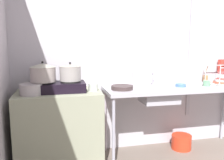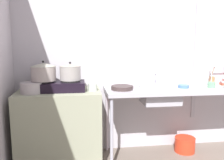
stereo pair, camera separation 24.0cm
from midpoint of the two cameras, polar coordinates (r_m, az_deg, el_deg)
The scene contains 19 objects.
wall_back at distance 3.43m, azimuth 17.54°, elevation 6.88°, with size 5.56×0.10×2.54m, color #B6B1BA.
wall_metal_strip at distance 3.32m, azimuth 16.33°, elevation 9.08°, with size 0.05×0.01×2.03m, color #A6A4AF.
counter_concrete at distance 2.81m, azimuth -14.78°, elevation -11.17°, with size 0.92×0.55×0.84m, color gray.
counter_sink at distance 3.00m, azimuth 13.08°, elevation -2.66°, with size 1.79×0.55×0.84m.
stove at distance 2.68m, azimuth -15.41°, elevation -1.60°, with size 0.60×0.30×0.12m.
pot_on_left_burner at distance 2.67m, azimuth -18.63°, elevation 1.71°, with size 0.27×0.27×0.22m.
pot_on_right_burner at distance 2.66m, azimuth -12.47°, elevation 1.76°, with size 0.23×0.23×0.20m.
pot_beside_stove at distance 2.62m, azimuth -21.21°, elevation -2.09°, with size 0.23×0.23×0.12m.
percolator at distance 2.64m, azimuth -7.13°, elevation -0.91°, with size 0.10×0.10×0.17m.
sink_basin at distance 2.86m, azimuth 8.78°, elevation -3.61°, with size 0.42×0.30×0.17m, color #A6A4AF.
faucet at distance 2.95m, azimuth 7.80°, elevation 1.20°, with size 0.12×0.07×0.21m.
frying_pan at distance 2.73m, azimuth -0.11°, elevation -1.81°, with size 0.25×0.25×0.04m, color #3A2E2D.
dish_rack at distance 3.33m, azimuth 22.92°, elevation 0.25°, with size 0.32×0.31×0.27m.
cup_by_rack at distance 3.11m, azimuth 19.60°, elevation -0.76°, with size 0.09×0.09×0.07m, color #669C75.
small_bowl_on_drainboard at distance 2.99m, azimuth 13.84°, elevation -1.20°, with size 0.13×0.13×0.04m, color teal.
bottle_by_sink at distance 2.75m, azimuth 3.14°, elevation 0.15°, with size 0.07×0.07×0.26m.
cereal_box at distance 3.57m, azimuth 23.21°, elevation 2.10°, with size 0.15×0.05×0.30m, color red.
utensil_jar at distance 3.42m, azimuth 19.50°, elevation 0.36°, with size 0.07×0.07×0.23m.
bucket_on_floor at distance 3.30m, azimuth 14.15°, elevation -14.11°, with size 0.25×0.25×0.18m, color red.
Camera 1 is at (-1.84, -1.03, 1.38)m, focal length 38.42 mm.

